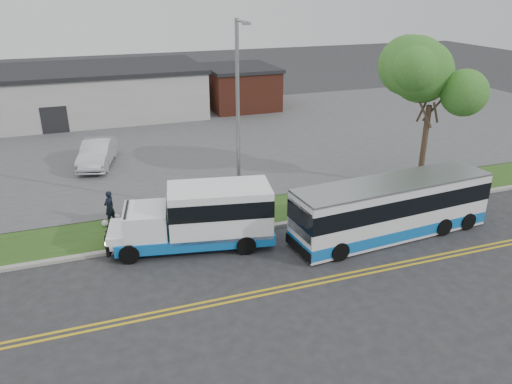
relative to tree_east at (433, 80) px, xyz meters
name	(u,v)px	position (x,y,z in m)	size (l,w,h in m)	color
ground	(194,252)	(-14.00, -3.00, -6.20)	(140.00, 140.00, 0.00)	#28282B
lane_line_north	(217,300)	(-14.00, -6.85, -6.20)	(70.00, 0.12, 0.01)	gold
lane_line_south	(219,304)	(-14.00, -7.15, -6.20)	(70.00, 0.12, 0.01)	gold
curb	(189,239)	(-14.00, -1.90, -6.13)	(80.00, 0.30, 0.15)	#9E9B93
verge	(181,223)	(-14.00, -0.10, -6.15)	(80.00, 3.30, 0.10)	#2C4A18
parking_lot	(142,144)	(-14.00, 14.00, -6.15)	(80.00, 25.00, 0.10)	#4C4C4F
commercial_building	(54,94)	(-20.00, 24.00, -4.02)	(25.40, 10.40, 4.35)	#9E9E99
brick_wing	(240,87)	(-3.50, 23.00, -4.24)	(6.30, 7.30, 3.90)	brown
tree_east	(433,80)	(0.00, 0.00, 0.00)	(5.20, 5.20, 8.33)	#38261F
streetlight_near	(238,116)	(-11.00, -0.27, -0.97)	(0.35, 1.53, 9.50)	gray
shuttle_bus	(204,215)	(-13.39, -2.53, -4.71)	(7.57, 3.59, 2.80)	#1061B5
transit_bus	(392,208)	(-4.95, -4.47, -4.83)	(9.94, 3.01, 2.72)	silver
pedestrian	(109,207)	(-17.23, 1.00, -5.26)	(0.61, 0.40, 1.68)	black
parked_car_a	(97,153)	(-17.30, 10.02, -5.28)	(1.75, 5.02, 1.65)	silver
grocery_bag_left	(105,223)	(-17.53, 0.75, -5.94)	(0.32, 0.32, 0.32)	white
grocery_bag_right	(117,217)	(-16.93, 1.25, -5.94)	(0.32, 0.32, 0.32)	white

